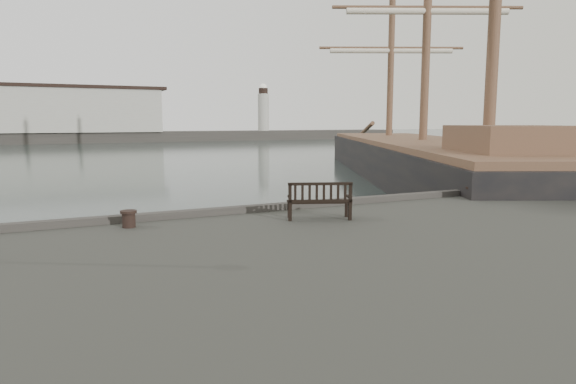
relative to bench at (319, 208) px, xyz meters
The scene contains 6 objects.
ground 2.64m from the bench, 97.43° to the left, with size 400.00×400.00×0.00m, color black.
breakwater 94.01m from the bench, 92.93° to the left, with size 140.00×9.50×12.20m.
bench is the anchor object (origin of this frame).
bollard_left 4.64m from the bench, 167.41° to the left, with size 0.38×0.38×0.40m, color black.
bollard_right 6.17m from the bench, ahead, with size 0.37×0.37×0.39m, color black.
tall_ship_main 25.10m from the bench, 44.18° to the left, with size 24.40×40.50×30.60m.
Camera 1 is at (-5.98, -13.10, 4.03)m, focal length 32.00 mm.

